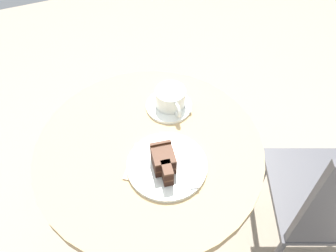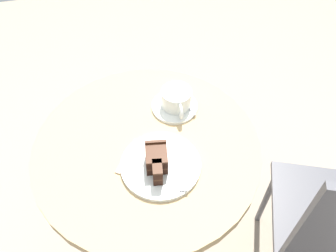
# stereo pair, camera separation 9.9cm
# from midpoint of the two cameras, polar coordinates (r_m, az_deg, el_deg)

# --- Properties ---
(ground_plane) EXTENTS (4.40, 4.40, 0.01)m
(ground_plane) POSITION_cam_midpoint_polar(r_m,az_deg,el_deg) (1.67, -0.41, -18.90)
(ground_plane) COLOR gray
(ground_plane) RESTS_ON ground
(cafe_table) EXTENTS (0.64, 0.64, 0.75)m
(cafe_table) POSITION_cam_midpoint_polar(r_m,az_deg,el_deg) (1.11, -0.59, -7.61)
(cafe_table) COLOR tan
(cafe_table) RESTS_ON ground
(saucer) EXTENTS (0.14, 0.14, 0.01)m
(saucer) POSITION_cam_midpoint_polar(r_m,az_deg,el_deg) (1.09, 3.65, 3.01)
(saucer) COLOR silver
(saucer) RESTS_ON cafe_table
(coffee_cup) EXTENTS (0.12, 0.09, 0.06)m
(coffee_cup) POSITION_cam_midpoint_polar(r_m,az_deg,el_deg) (1.06, 4.03, 4.31)
(coffee_cup) COLOR silver
(coffee_cup) RESTS_ON saucer
(teaspoon) EXTENTS (0.11, 0.04, 0.00)m
(teaspoon) POSITION_cam_midpoint_polar(r_m,az_deg,el_deg) (1.08, 5.82, 3.04)
(teaspoon) COLOR #B7B7BC
(teaspoon) RESTS_ON saucer
(cake_plate) EXTENTS (0.21, 0.21, 0.01)m
(cake_plate) POSITION_cam_midpoint_polar(r_m,az_deg,el_deg) (0.95, 1.78, -6.46)
(cake_plate) COLOR silver
(cake_plate) RESTS_ON cafe_table
(cake_slice) EXTENTS (0.10, 0.06, 0.06)m
(cake_slice) POSITION_cam_midpoint_polar(r_m,az_deg,el_deg) (0.92, 1.25, -5.70)
(cake_slice) COLOR black
(cake_slice) RESTS_ON cake_plate
(fork) EXTENTS (0.14, 0.04, 0.00)m
(fork) POSITION_cam_midpoint_polar(r_m,az_deg,el_deg) (0.93, 5.37, -7.78)
(fork) COLOR #B7B7BC
(fork) RESTS_ON cake_plate
(napkin) EXTENTS (0.19, 0.19, 0.00)m
(napkin) POSITION_cam_midpoint_polar(r_m,az_deg,el_deg) (0.96, -0.34, -6.22)
(napkin) COLOR tan
(napkin) RESTS_ON cafe_table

